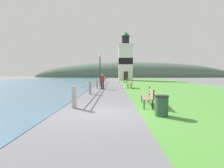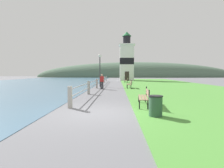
# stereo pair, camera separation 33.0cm
# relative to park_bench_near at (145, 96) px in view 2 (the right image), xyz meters

# --- Properties ---
(ground_plane) EXTENTS (160.00, 160.00, 0.00)m
(ground_plane) POSITION_rel_park_bench_near_xyz_m (-2.19, -1.47, -0.54)
(ground_plane) COLOR slate
(grass_verge) EXTENTS (12.00, 49.68, 0.06)m
(grass_verge) POSITION_rel_park_bench_near_xyz_m (5.36, 15.09, -0.51)
(grass_verge) COLOR #4C8E38
(grass_verge) RESTS_ON ground_plane
(water_strip) EXTENTS (24.00, 79.48, 0.01)m
(water_strip) POSITION_rel_park_bench_near_xyz_m (-16.24, 15.09, -0.53)
(water_strip) COLOR #476B84
(water_strip) RESTS_ON ground_plane
(seawall_railing) EXTENTS (0.18, 27.33, 1.06)m
(seawall_railing) POSITION_rel_park_bench_near_xyz_m (-3.64, 13.11, 0.08)
(seawall_railing) COLOR #A8A399
(seawall_railing) RESTS_ON ground_plane
(park_bench_near) EXTENTS (0.67, 1.99, 0.94)m
(park_bench_near) POSITION_rel_park_bench_near_xyz_m (0.00, 0.00, 0.00)
(park_bench_near) COLOR #846B51
(park_bench_near) RESTS_ON ground_plane
(park_bench_midway) EXTENTS (0.49, 1.66, 0.94)m
(park_bench_midway) POSITION_rel_park_bench_near_xyz_m (-0.03, 10.03, -0.00)
(park_bench_midway) COLOR #846B51
(park_bench_midway) RESTS_ON ground_plane
(park_bench_far) EXTENTS (0.70, 1.86, 0.94)m
(park_bench_far) POSITION_rel_park_bench_near_xyz_m (0.17, 20.29, -0.00)
(park_bench_far) COLOR #846B51
(park_bench_far) RESTS_ON ground_plane
(lighthouse) EXTENTS (3.41, 3.41, 10.71)m
(lighthouse) POSITION_rel_park_bench_near_xyz_m (0.67, 30.12, 4.02)
(lighthouse) COLOR white
(lighthouse) RESTS_ON ground_plane
(person_strolling) EXTENTS (0.39, 0.22, 1.57)m
(person_strolling) POSITION_rel_park_bench_near_xyz_m (-2.98, 9.35, 0.31)
(person_strolling) COLOR #28282D
(person_strolling) RESTS_ON ground_plane
(trash_bin) EXTENTS (0.54, 0.54, 0.84)m
(trash_bin) POSITION_rel_park_bench_near_xyz_m (0.07, -2.16, -0.12)
(trash_bin) COLOR #2D5138
(trash_bin) RESTS_ON ground_plane
(lamp_post) EXTENTS (0.36, 0.36, 3.96)m
(lamp_post) POSITION_rel_park_bench_near_xyz_m (-3.49, 12.46, 2.20)
(lamp_post) COLOR #333338
(lamp_post) RESTS_ON ground_plane
(distant_hillside) EXTENTS (80.00, 16.00, 12.00)m
(distant_hillside) POSITION_rel_park_bench_near_xyz_m (5.81, 61.65, -0.54)
(distant_hillside) COLOR #4C6651
(distant_hillside) RESTS_ON ground_plane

